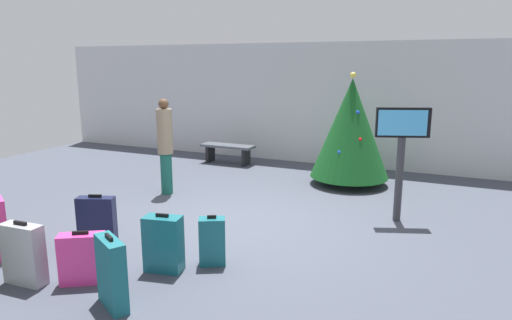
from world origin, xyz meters
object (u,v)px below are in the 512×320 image
Objects in this scene: holiday_tree at (351,128)px; suitcase_7 at (83,259)px; waiting_bench at (228,150)px; suitcase_4 at (97,221)px; flight_info_kiosk at (402,144)px; suitcase_6 at (163,244)px; traveller_0 at (165,144)px; suitcase_2 at (24,254)px; suitcase_3 at (212,241)px; suitcase_1 at (112,273)px.

holiday_tree is 3.68× the size of suitcase_7.
suitcase_4 is (0.77, -5.33, -0.01)m from waiting_bench.
flight_info_kiosk is at bearing -57.09° from holiday_tree.
suitcase_7 is (-1.78, -5.54, -0.88)m from holiday_tree.
suitcase_6 is 0.92m from suitcase_7.
waiting_bench is at bearing 110.47° from suitcase_6.
traveller_0 reaches higher than suitcase_2.
suitcase_7 is at bearing -77.02° from waiting_bench.
suitcase_3 is 0.90× the size of suitcase_4.
suitcase_7 reaches higher than waiting_bench.
suitcase_6 is (1.33, -0.30, 0.00)m from suitcase_4.
traveller_0 is 3.43m from suitcase_6.
flight_info_kiosk is at bearing 3.45° from traveller_0.
flight_info_kiosk reaches higher than suitcase_7.
suitcase_7 is at bearing -135.75° from suitcase_6.
flight_info_kiosk is at bearing 50.79° from suitcase_7.
suitcase_4 is 1.36m from suitcase_6.
traveller_0 reaches higher than suitcase_7.
suitcase_6 is (2.10, -5.63, -0.01)m from waiting_bench.
suitcase_2 is 1.19× the size of suitcase_7.
suitcase_6 is (1.92, -2.77, -0.64)m from traveller_0.
flight_info_kiosk reaches higher than suitcase_1.
suitcase_1 is at bearing -100.80° from holiday_tree.
suitcase_2 is at bearing -143.45° from suitcase_6.
suitcase_2 is at bearing -86.23° from suitcase_4.
suitcase_3 is at bearing 43.19° from suitcase_7.
suitcase_4 reaches higher than suitcase_3.
traveller_0 is at bearing -176.55° from flight_info_kiosk.
suitcase_4 is at bearing 167.34° from suitcase_6.
suitcase_7 is at bearing -69.65° from traveller_0.
waiting_bench is 2.11× the size of suitcase_3.
suitcase_4 is at bearing 93.77° from suitcase_2.
traveller_0 is 3.70m from suitcase_7.
flight_info_kiosk is at bearing 52.35° from suitcase_6.
suitcase_6 is (1.25, 0.93, -0.01)m from suitcase_2.
waiting_bench is 6.43m from suitcase_7.
suitcase_4 is (-3.67, -2.73, -0.91)m from flight_info_kiosk.
flight_info_kiosk is 4.66m from suitcase_1.
suitcase_4 is (-2.46, -4.60, -0.84)m from holiday_tree.
suitcase_1 reaches higher than suitcase_3.
holiday_tree reaches higher than flight_info_kiosk.
suitcase_4 is (-1.78, -0.10, 0.04)m from suitcase_3.
suitcase_3 is 0.60m from suitcase_6.
suitcase_2 is 1.03× the size of suitcase_6.
waiting_bench is 1.89× the size of suitcase_4.
suitcase_3 is (-0.68, -4.50, -0.88)m from holiday_tree.
suitcase_2 reaches higher than suitcase_4.
holiday_tree reaches higher than suitcase_2.
flight_info_kiosk is 4.28m from traveller_0.
flight_info_kiosk is 2.82× the size of suitcase_3.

